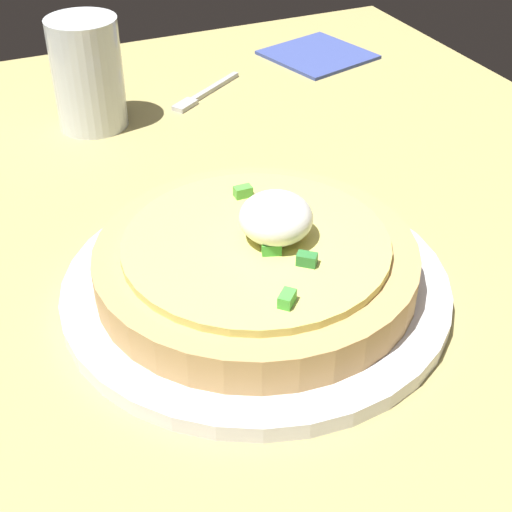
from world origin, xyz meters
TOP-DOWN VIEW (x-y plane):
  - dining_table at (0.00, 0.00)cm, footprint 92.81×67.02cm
  - plate at (5.52, -7.78)cm, footprint 26.83×26.83cm
  - pizza at (5.54, -7.71)cm, footprint 22.01×22.01cm
  - cup_near at (-25.35, -11.48)cm, footprint 6.72×6.72cm
  - fork at (-27.25, 0.70)cm, footprint 7.07×9.80cm
  - napkin at (-32.51, 17.42)cm, footprint 13.07×13.07cm

SIDE VIEW (x-z plane):
  - dining_table at x=0.00cm, z-range 0.00..2.85cm
  - napkin at x=-32.51cm, z-range 2.85..3.25cm
  - fork at x=-27.25cm, z-range 2.85..3.35cm
  - plate at x=5.52cm, z-range 2.85..4.07cm
  - pizza at x=5.54cm, z-range 2.53..9.09cm
  - cup_near at x=-25.35cm, z-range 2.25..12.88cm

